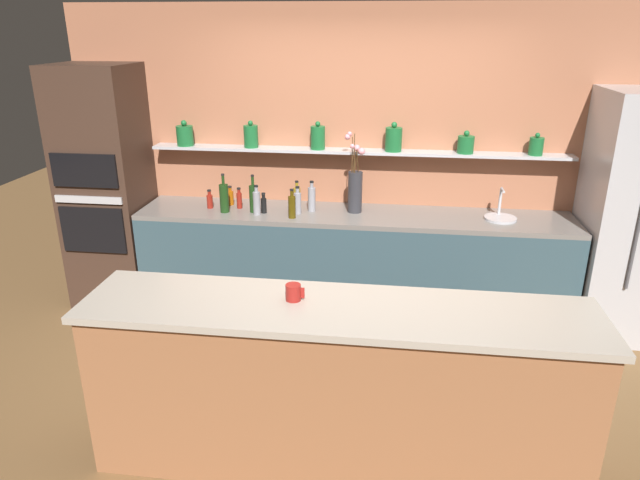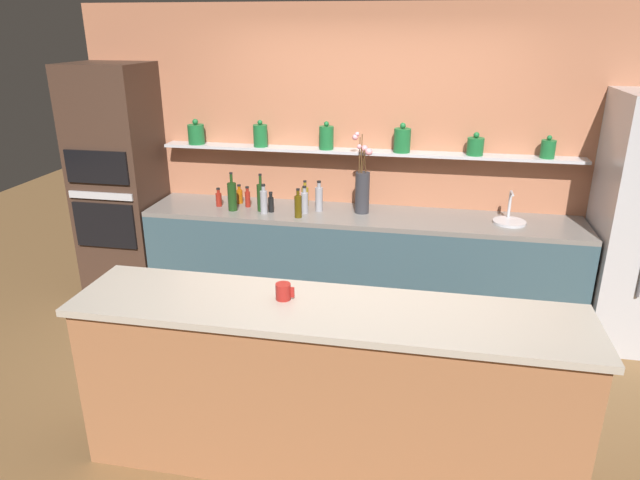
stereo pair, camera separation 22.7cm
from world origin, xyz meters
TOP-DOWN VIEW (x-y plane):
  - ground_plane at (0.00, 0.00)m, footprint 12.00×12.00m
  - back_wall_unit at (-0.00, 1.60)m, footprint 5.20×0.28m
  - back_counter_unit at (-0.06, 1.24)m, footprint 3.69×0.62m
  - island_counter at (0.00, -0.68)m, footprint 2.78×0.61m
  - refrigerator at (2.20, 1.20)m, footprint 0.80×0.73m
  - oven_tower at (-2.26, 1.24)m, footprint 0.67×0.64m
  - flower_vase at (-0.06, 1.29)m, footprint 0.17×0.15m
  - sink_fixture at (1.15, 1.25)m, footprint 0.26×0.26m
  - bottle_sauce_0 at (-1.16, 1.35)m, footprint 0.06×0.06m
  - bottle_spirit_1 at (-0.53, 1.18)m, footprint 0.06×0.06m
  - bottle_sauce_2 at (-0.82, 1.16)m, footprint 0.05×0.05m
  - bottle_spirit_3 at (-0.87, 1.11)m, footprint 0.06×0.06m
  - bottle_oil_4 at (-0.56, 1.06)m, footprint 0.06×0.06m
  - bottle_spirit_5 at (-0.42, 1.26)m, footprint 0.06×0.06m
  - bottle_wine_6 at (-0.91, 1.17)m, footprint 0.07×0.07m
  - bottle_oil_7 at (-0.57, 1.39)m, footprint 0.06×0.06m
  - bottle_sauce_8 at (-1.32, 1.23)m, footprint 0.05×0.05m
  - bottle_sauce_9 at (-1.06, 1.26)m, footprint 0.05×0.05m
  - bottle_wine_10 at (-1.16, 1.14)m, footprint 0.08×0.08m
  - coffee_mug at (-0.24, -0.62)m, footprint 0.10×0.08m

SIDE VIEW (x-z plane):
  - ground_plane at x=0.00m, z-range 0.00..0.00m
  - back_counter_unit at x=-0.06m, z-range 0.00..0.92m
  - island_counter at x=0.00m, z-range 0.00..1.02m
  - sink_fixture at x=1.15m, z-range 0.82..1.07m
  - bottle_sauce_8 at x=-1.32m, z-range 0.91..1.07m
  - bottle_sauce_0 at x=-1.16m, z-range 0.90..1.08m
  - refrigerator at x=2.20m, z-range 0.00..1.98m
  - bottle_sauce_2 at x=-0.82m, z-range 0.91..1.08m
  - bottle_sauce_9 at x=-1.06m, z-range 0.91..1.09m
  - bottle_oil_7 at x=-0.57m, z-range 0.90..1.12m
  - bottle_spirit_1 at x=-0.53m, z-range 0.90..1.14m
  - bottle_oil_4 at x=-0.56m, z-range 0.90..1.14m
  - bottle_spirit_3 at x=-0.87m, z-range 0.90..1.15m
  - bottle_spirit_5 at x=-0.42m, z-range 0.90..1.16m
  - bottle_wine_6 at x=-0.91m, z-range 0.88..1.21m
  - bottle_wine_10 at x=-1.16m, z-range 0.88..1.21m
  - oven_tower at x=-2.26m, z-range 0.00..2.12m
  - coffee_mug at x=-0.24m, z-range 1.02..1.11m
  - flower_vase at x=-0.06m, z-range 0.80..1.48m
  - back_wall_unit at x=0.00m, z-range 0.00..2.60m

